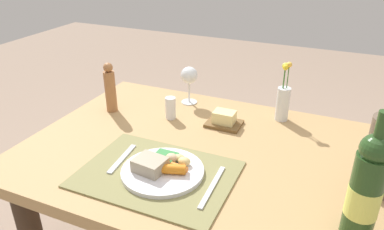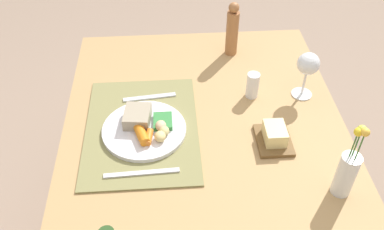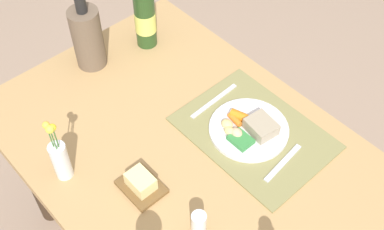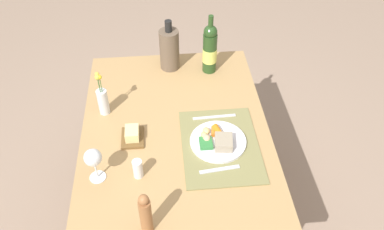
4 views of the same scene
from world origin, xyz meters
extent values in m
cube|color=tan|center=(0.00, 0.00, 0.69)|extent=(1.25, 0.86, 0.04)
cylinder|color=#37271B|center=(-0.53, -0.33, 0.33)|extent=(0.08, 0.08, 0.67)
cylinder|color=#37271B|center=(-0.53, 0.33, 0.33)|extent=(0.08, 0.08, 0.67)
cube|color=olive|center=(-0.10, -0.19, 0.71)|extent=(0.46, 0.34, 0.01)
cylinder|color=silver|center=(-0.08, -0.18, 0.72)|extent=(0.25, 0.25, 0.01)
cube|color=tan|center=(-0.11, -0.20, 0.75)|extent=(0.10, 0.09, 0.04)
cylinder|color=orange|center=(-0.04, -0.19, 0.74)|extent=(0.08, 0.05, 0.03)
cylinder|color=orange|center=(-0.03, -0.17, 0.74)|extent=(0.06, 0.03, 0.02)
ellipsoid|color=#D1AE86|center=(-0.08, -0.13, 0.74)|extent=(0.04, 0.03, 0.03)
ellipsoid|color=tan|center=(-0.05, -0.12, 0.74)|extent=(0.04, 0.03, 0.02)
ellipsoid|color=#D9C077|center=(-0.03, -0.14, 0.74)|extent=(0.04, 0.03, 0.03)
cube|color=#33813D|center=(-0.10, -0.13, 0.73)|extent=(0.07, 0.06, 0.01)
cube|color=silver|center=(-0.24, -0.17, 0.72)|extent=(0.03, 0.17, 0.00)
cube|color=silver|center=(0.08, -0.19, 0.72)|extent=(0.02, 0.21, 0.00)
cylinder|color=#A2683D|center=(-0.48, 0.13, 0.79)|extent=(0.04, 0.04, 0.17)
sphere|color=#A2683D|center=(-0.48, 0.13, 0.89)|extent=(0.04, 0.04, 0.04)
cube|color=brown|center=(-0.02, 0.20, 0.71)|extent=(0.13, 0.10, 0.01)
cube|color=beige|center=(-0.02, 0.20, 0.74)|extent=(0.08, 0.06, 0.05)
cylinder|color=white|center=(-0.23, 0.17, 0.75)|extent=(0.04, 0.04, 0.09)
cylinder|color=silver|center=(0.17, 0.33, 0.77)|extent=(0.05, 0.05, 0.13)
cylinder|color=#3F7233|center=(0.16, 0.33, 0.82)|extent=(0.00, 0.00, 0.22)
sphere|color=#D0D142|center=(0.16, 0.33, 0.93)|extent=(0.02, 0.02, 0.02)
cylinder|color=#3F7233|center=(0.16, 0.32, 0.82)|extent=(0.00, 0.00, 0.22)
sphere|color=yellow|center=(0.16, 0.32, 0.92)|extent=(0.02, 0.02, 0.02)
cylinder|color=#3F7233|center=(0.18, 0.33, 0.82)|extent=(0.00, 0.00, 0.22)
sphere|color=yellow|center=(0.18, 0.33, 0.93)|extent=(0.02, 0.02, 0.02)
cylinder|color=white|center=(-0.23, 0.33, 0.71)|extent=(0.07, 0.07, 0.00)
cylinder|color=white|center=(-0.23, 0.33, 0.76)|extent=(0.01, 0.01, 0.09)
sphere|color=white|center=(-0.23, 0.33, 0.83)|extent=(0.07, 0.07, 0.07)
camera|label=1|loc=(0.37, -0.99, 1.37)|focal=34.62mm
camera|label=2|loc=(0.82, -0.10, 1.61)|focal=39.54mm
camera|label=3|loc=(-0.68, 0.60, 1.93)|focal=46.22mm
camera|label=4|loc=(-1.26, 0.04, 2.00)|focal=36.90mm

